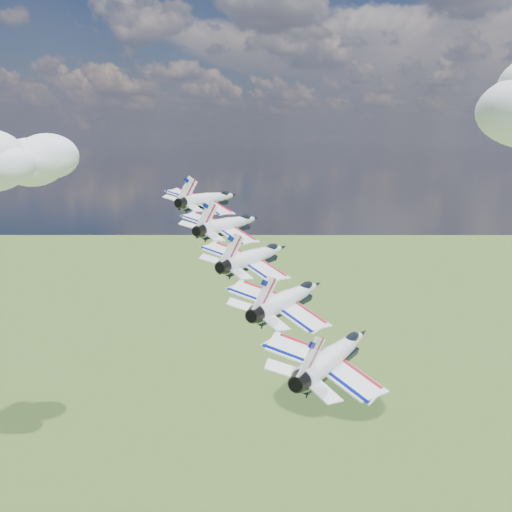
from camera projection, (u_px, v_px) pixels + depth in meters
The scene contains 6 objects.
cloud_left at pixel (7, 167), 190.41m from camera, with size 47.57×37.38×18.69m, color white.
jet_0 at pixel (210, 199), 94.29m from camera, with size 11.46×16.97×5.07m, color white, non-canonical shape.
jet_1 at pixel (230, 224), 84.48m from camera, with size 11.46×16.97×5.07m, color white, non-canonical shape.
jet_2 at pixel (256, 256), 74.67m from camera, with size 11.46×16.97×5.07m, color white, non-canonical shape.
jet_3 at pixel (290, 298), 64.86m from camera, with size 11.46×16.97×5.07m, color silver, non-canonical shape.
jet_4 at pixel (335, 354), 55.05m from camera, with size 11.46×16.97×5.07m, color white, non-canonical shape.
Camera 1 is at (48.90, -45.24, 164.81)m, focal length 40.00 mm.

